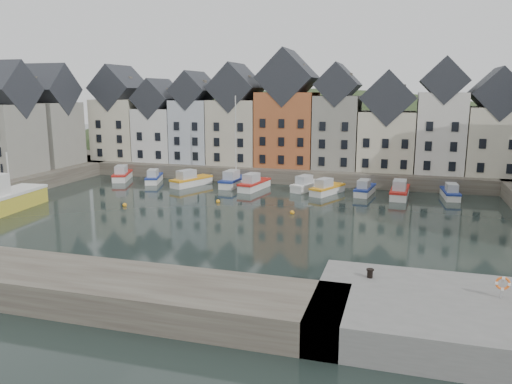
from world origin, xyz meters
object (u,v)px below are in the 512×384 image
at_px(boat_d, 234,180).
at_px(life_ring_post, 503,284).
at_px(boat_a, 122,175).
at_px(mooring_bollard, 370,273).

height_order(boat_d, life_ring_post, boat_d).
bearing_deg(life_ring_post, boat_d, 127.68).
height_order(boat_a, boat_d, boat_d).
bearing_deg(boat_a, mooring_bollard, -62.43).
relative_size(boat_d, mooring_bollard, 23.36).
relative_size(mooring_bollard, life_ring_post, 0.43).
bearing_deg(boat_d, mooring_bollard, -55.22).
bearing_deg(boat_d, life_ring_post, -48.26).
bearing_deg(mooring_bollard, boat_d, 120.72).
relative_size(boat_a, life_ring_post, 5.34).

